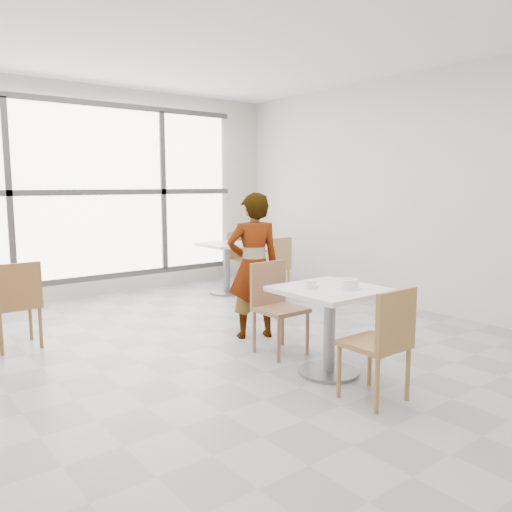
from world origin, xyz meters
TOP-DOWN VIEW (x-y plane):
  - floor at (0.00, 0.00)m, footprint 7.00×7.00m
  - ceiling at (0.00, 0.00)m, footprint 7.00×7.00m
  - wall_back at (0.00, 3.50)m, footprint 6.00×0.00m
  - wall_right at (3.00, 0.00)m, footprint 0.00×7.00m
  - window at (0.00, 3.44)m, footprint 4.60×0.07m
  - main_table at (0.40, -0.80)m, footprint 0.80×0.80m
  - chair_near at (0.28, -1.45)m, footprint 0.42×0.42m
  - chair_far at (0.43, -0.06)m, footprint 0.42×0.42m
  - oatmeal_bowl at (0.49, -0.92)m, footprint 0.21×0.21m
  - coffee_cup at (0.26, -0.72)m, footprint 0.16×0.13m
  - person at (0.56, 0.45)m, footprint 0.66×0.56m
  - bg_table_right at (1.61, 2.45)m, footprint 0.70×0.70m
  - bg_chair_left_near at (-1.51, 1.55)m, footprint 0.42×0.42m
  - bg_chair_right_near at (1.97, 1.77)m, footprint 0.42×0.42m
  - bg_chair_right_far at (2.08, 2.73)m, footprint 0.42×0.42m
  - plant_right at (2.45, 2.80)m, footprint 0.47×0.47m

SIDE VIEW (x-z plane):
  - floor at x=0.00m, z-range 0.00..0.00m
  - plant_right at x=2.45m, z-range 0.00..0.68m
  - bg_table_right at x=1.61m, z-range 0.11..0.86m
  - chair_near at x=0.28m, z-range 0.07..0.94m
  - chair_far at x=0.43m, z-range 0.07..0.94m
  - bg_chair_left_near at x=-1.51m, z-range 0.07..0.94m
  - bg_chair_right_near at x=1.97m, z-range 0.07..0.94m
  - bg_chair_right_far at x=2.08m, z-range 0.07..0.94m
  - main_table at x=0.40m, z-range 0.15..0.90m
  - person at x=0.56m, z-range 0.00..1.53m
  - coffee_cup at x=0.26m, z-range 0.75..0.81m
  - oatmeal_bowl at x=0.49m, z-range 0.75..0.84m
  - window at x=0.00m, z-range 0.24..2.76m
  - wall_back at x=0.00m, z-range -1.50..4.50m
  - wall_right at x=3.00m, z-range -2.00..5.00m
  - ceiling at x=0.00m, z-range 3.00..3.00m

